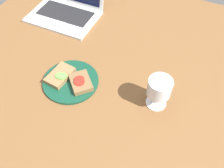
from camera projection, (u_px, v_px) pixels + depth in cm
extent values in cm
cube|color=brown|center=(104.00, 80.00, 100.40)|extent=(140.00, 140.00, 3.00)
cylinder|color=#144733|center=(71.00, 81.00, 97.37)|extent=(21.75, 21.75, 1.03)
cube|color=brown|center=(81.00, 82.00, 95.01)|extent=(12.17, 12.19, 2.13)
cylinder|color=red|center=(79.00, 82.00, 93.54)|extent=(4.03, 4.03, 0.48)
cylinder|color=red|center=(79.00, 80.00, 94.07)|extent=(3.93, 3.93, 0.52)
cube|color=#937047|center=(60.00, 75.00, 97.35)|extent=(8.55, 12.22, 1.88)
cylinder|color=#6BB74C|center=(59.00, 76.00, 95.83)|extent=(2.86, 2.86, 0.33)
cylinder|color=#6BB74C|center=(62.00, 76.00, 95.56)|extent=(3.56, 3.56, 0.41)
cylinder|color=#6BB74C|center=(61.00, 76.00, 95.61)|extent=(2.73, 2.73, 0.34)
cylinder|color=white|center=(156.00, 103.00, 91.49)|extent=(7.48, 7.48, 0.40)
cylinder|color=white|center=(157.00, 98.00, 89.07)|extent=(1.11, 1.11, 5.76)
cylinder|color=white|center=(160.00, 87.00, 84.29)|extent=(8.42, 8.42, 6.45)
cylinder|color=white|center=(159.00, 88.00, 84.75)|extent=(7.75, 7.75, 5.27)
cube|color=silver|center=(63.00, 17.00, 122.61)|extent=(32.61, 22.78, 1.25)
cube|color=#232326|center=(65.00, 13.00, 123.22)|extent=(26.74, 12.53, 0.16)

